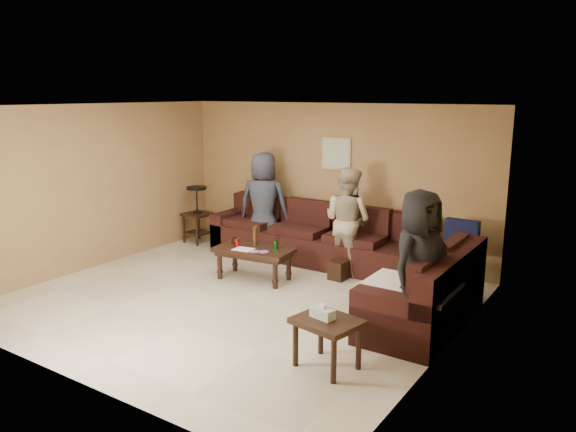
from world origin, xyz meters
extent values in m
plane|color=beige|center=(0.00, 0.00, 0.00)|extent=(5.50, 5.50, 0.00)
cube|color=silver|center=(0.00, 0.00, 2.45)|extent=(5.50, 5.00, 0.10)
cube|color=#9D794A|center=(0.00, 2.50, 1.25)|extent=(5.50, 0.10, 2.50)
cube|color=#9D794A|center=(0.00, -2.50, 1.25)|extent=(5.50, 0.10, 2.50)
cube|color=#9D794A|center=(-2.75, 0.00, 1.25)|extent=(0.10, 5.00, 2.50)
cube|color=#9D794A|center=(2.75, 0.00, 1.25)|extent=(0.10, 5.00, 2.50)
cube|color=#331411|center=(0.00, 2.05, 0.23)|extent=(3.70, 0.90, 0.45)
cube|color=#331411|center=(0.00, 2.38, 0.68)|extent=(3.70, 0.24, 0.45)
cube|color=#331411|center=(-1.73, 2.05, 0.32)|extent=(0.24, 0.90, 0.63)
cube|color=#331411|center=(2.30, 0.60, 0.23)|extent=(0.90, 2.00, 0.45)
cube|color=#331411|center=(2.63, 0.60, 0.68)|extent=(0.24, 2.00, 0.45)
cube|color=#331411|center=(2.30, -0.28, 0.32)|extent=(0.90, 0.24, 0.63)
cube|color=#111437|center=(2.30, 2.05, 0.75)|extent=(0.45, 0.14, 0.45)
cube|color=white|center=(2.30, 0.15, 0.58)|extent=(1.00, 0.85, 0.04)
cube|color=black|center=(-0.30, 0.79, 0.44)|extent=(1.18, 0.68, 0.06)
cube|color=black|center=(-0.30, 0.79, 0.38)|extent=(1.09, 0.59, 0.05)
cylinder|color=black|center=(-0.73, 0.53, 0.20)|extent=(0.07, 0.07, 0.41)
cylinder|color=black|center=(0.18, 0.63, 0.20)|extent=(0.07, 0.07, 0.41)
cylinder|color=black|center=(-0.78, 0.94, 0.20)|extent=(0.07, 0.07, 0.41)
cylinder|color=black|center=(0.14, 1.04, 0.20)|extent=(0.07, 0.07, 0.41)
cylinder|color=#A51412|center=(-0.55, 0.71, 0.53)|extent=(0.07, 0.07, 0.12)
cylinder|color=#136C18|center=(-0.01, 0.92, 0.53)|extent=(0.07, 0.07, 0.12)
cylinder|color=#37220C|center=(-0.36, 0.90, 0.61)|extent=(0.07, 0.07, 0.28)
cylinder|color=black|center=(-0.69, 0.83, 0.52)|extent=(0.08, 0.08, 0.11)
cube|color=white|center=(-0.39, 0.65, 0.47)|extent=(0.30, 0.25, 0.00)
cylinder|color=#D14A87|center=(-0.18, 0.65, 0.47)|extent=(0.14, 0.14, 0.01)
cylinder|color=#D14A87|center=(-0.06, 0.71, 0.47)|extent=(0.14, 0.14, 0.01)
cube|color=black|center=(-2.39, 1.89, 0.52)|extent=(0.49, 0.49, 0.04)
cube|color=black|center=(-2.39, 1.89, 0.18)|extent=(0.44, 0.44, 0.03)
cylinder|color=black|center=(-2.59, 1.73, 0.26)|extent=(0.04, 0.04, 0.52)
cylinder|color=black|center=(-2.23, 1.69, 0.26)|extent=(0.04, 0.04, 0.52)
cylinder|color=black|center=(-2.55, 2.09, 0.26)|extent=(0.04, 0.04, 0.52)
cylinder|color=black|center=(-2.19, 2.04, 0.26)|extent=(0.04, 0.04, 0.52)
cylinder|color=black|center=(-2.39, 1.89, 0.55)|extent=(0.16, 0.16, 0.03)
cylinder|color=black|center=(-2.39, 1.89, 0.78)|extent=(0.03, 0.03, 0.43)
cylinder|color=black|center=(-2.39, 1.89, 0.99)|extent=(0.36, 0.36, 0.04)
cube|color=black|center=(1.90, -0.96, 0.48)|extent=(0.70, 0.61, 0.06)
cylinder|color=black|center=(1.63, -1.10, 0.24)|extent=(0.06, 0.06, 0.48)
cylinder|color=black|center=(2.11, -1.19, 0.24)|extent=(0.06, 0.06, 0.48)
cylinder|color=black|center=(1.70, -0.73, 0.24)|extent=(0.06, 0.06, 0.48)
cylinder|color=black|center=(2.18, -0.82, 0.24)|extent=(0.06, 0.06, 0.48)
cube|color=silver|center=(1.85, -0.96, 0.56)|extent=(0.26, 0.16, 0.10)
cube|color=white|center=(1.85, -0.96, 0.63)|extent=(0.06, 0.04, 0.05)
cube|color=black|center=(0.72, 1.46, 0.14)|extent=(0.24, 0.24, 0.28)
cube|color=tan|center=(0.10, 2.48, 1.70)|extent=(0.52, 0.03, 0.52)
cube|color=silver|center=(0.10, 2.46, 1.70)|extent=(0.44, 0.01, 0.44)
imported|color=#313745|center=(-0.99, 1.98, 0.86)|extent=(0.96, 0.78, 1.71)
imported|color=tan|center=(0.66, 1.83, 0.80)|extent=(0.86, 0.72, 1.60)
imported|color=black|center=(2.38, 0.17, 0.84)|extent=(0.68, 0.91, 1.67)
camera|label=1|loc=(4.40, -5.43, 2.67)|focal=35.00mm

